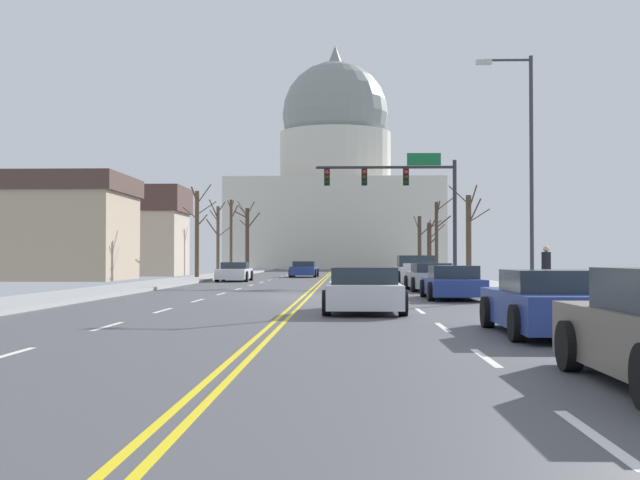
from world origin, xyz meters
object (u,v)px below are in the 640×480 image
sedan_near_03 (364,291)px  sedan_near_04 (551,304)px  pedestrian_00 (546,267)px  pickup_truck_near_00 (417,272)px  bicycle_parked (510,282)px  street_lamp_right (525,155)px  sedan_near_01 (430,278)px  sedan_oncoming_01 (304,270)px  sedan_near_02 (453,283)px  sedan_oncoming_00 (235,272)px  signal_gantry (405,189)px

sedan_near_03 → sedan_near_04: size_ratio=0.92×
sedan_near_03 → pedestrian_00: size_ratio=2.47×
sedan_near_04 → pedestrian_00: bearing=76.7°
pickup_truck_near_00 → bicycle_parked: 9.89m
street_lamp_right → sedan_near_04: bearing=-100.4°
sedan_near_01 → pickup_truck_near_00: bearing=90.7°
sedan_near_04 → sedan_oncoming_01: size_ratio=1.06×
sedan_near_02 → pickup_truck_near_00: bearing=90.5°
sedan_oncoming_00 → bicycle_parked: bearing=-53.5°
pickup_truck_near_00 → sedan_near_04: bearing=-89.5°
pickup_truck_near_00 → sedan_oncoming_00: size_ratio=1.21×
sedan_oncoming_00 → sedan_near_03: bearing=-75.7°
street_lamp_right → sedan_oncoming_00: (-13.37, 20.81, -4.61)m
sedan_oncoming_01 → bicycle_parked: 30.79m
sedan_near_02 → sedan_near_01: bearing=90.4°
sedan_oncoming_00 → bicycle_parked: 22.46m
sedan_near_02 → sedan_oncoming_01: (-6.89, 32.99, 0.02)m
sedan_near_01 → sedan_near_02: size_ratio=1.00×
sedan_near_03 → bicycle_parked: 12.43m
sedan_oncoming_01 → sedan_near_01: bearing=-75.2°
pickup_truck_near_00 → sedan_oncoming_01: 20.91m
signal_gantry → sedan_oncoming_00: (-10.24, 4.45, -4.79)m
sedan_near_04 → pedestrian_00: (3.49, 14.77, 0.54)m
sedan_near_02 → bicycle_parked: sedan_near_02 is taller
sedan_near_04 → sedan_oncoming_01: (-7.01, 46.25, -0.00)m
sedan_near_02 → sedan_near_03: (-3.25, -7.15, 0.02)m
street_lamp_right → pickup_truck_near_00: bearing=103.2°
pedestrian_00 → sedan_near_02: bearing=-157.3°
pedestrian_00 → sedan_near_01: bearing=122.8°
pickup_truck_near_00 → sedan_near_03: size_ratio=1.31×
sedan_near_02 → sedan_near_04: bearing=-89.5°
signal_gantry → bicycle_parked: 14.78m
street_lamp_right → sedan_oncoming_00: size_ratio=1.86×
signal_gantry → sedan_near_04: size_ratio=1.70×
pickup_truck_near_00 → bicycle_parked: (2.86, -9.46, -0.22)m
sedan_near_04 → sedan_oncoming_01: sedan_near_04 is taller
sedan_near_01 → bicycle_parked: size_ratio=2.60×
sedan_oncoming_00 → sedan_oncoming_01: 11.80m
pickup_truck_near_00 → sedan_near_03: pickup_truck_near_00 is taller
pickup_truck_near_00 → pedestrian_00: (3.73, -11.69, 0.40)m
sedan_oncoming_00 → sedan_oncoming_01: sedan_oncoming_01 is taller
sedan_near_02 → sedan_oncoming_01: bearing=101.8°
sedan_oncoming_00 → bicycle_parked: sedan_oncoming_00 is taller
signal_gantry → sedan_near_01: (0.33, -10.15, -4.76)m
signal_gantry → sedan_oncoming_00: 12.15m
signal_gantry → sedan_near_02: 18.00m
signal_gantry → pickup_truck_near_00: bearing=-86.4°
sedan_near_02 → sedan_near_03: sedan_near_03 is taller
signal_gantry → sedan_near_04: bearing=-89.1°
sedan_near_01 → street_lamp_right: bearing=-65.8°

